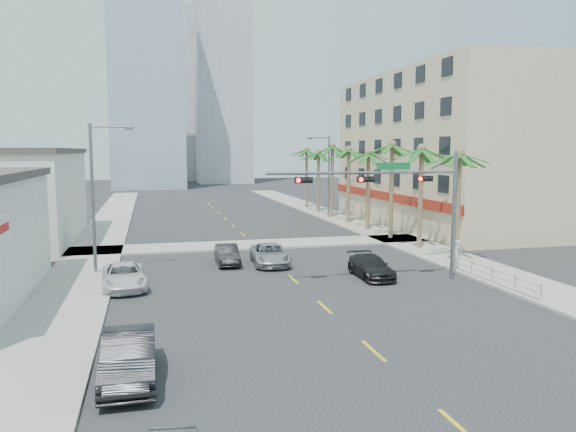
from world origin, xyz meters
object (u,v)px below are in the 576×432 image
object	(u,v)px
car_lane_left	(227,255)
car_lane_center	(270,254)
pedestrian	(456,254)
traffic_signal_mast	(403,193)
car_parked_mid	(129,357)
car_parked_far	(124,276)
car_lane_right	(371,267)

from	to	relation	value
car_lane_left	car_lane_center	distance (m)	2.80
car_lane_center	pedestrian	world-z (taller)	pedestrian
traffic_signal_mast	car_parked_mid	bearing A→B (deg)	-143.87
car_parked_far	car_lane_left	size ratio (longest dim) A/B	1.23
car_parked_far	car_lane_center	distance (m)	9.98
traffic_signal_mast	car_lane_right	world-z (taller)	traffic_signal_mast
car_parked_mid	pedestrian	xyz separation A→B (m)	(19.02, 12.47, 0.26)
traffic_signal_mast	car_lane_left	xyz separation A→B (m)	(-8.91, 7.30, -4.41)
car_lane_center	pedestrian	size ratio (longest dim) A/B	2.70
traffic_signal_mast	pedestrian	bearing A→B (deg)	22.62
car_lane_center	pedestrian	xyz separation A→B (m)	(10.73, -4.65, 0.38)
pedestrian	car_lane_center	bearing A→B (deg)	-66.44
car_lane_center	car_lane_left	bearing A→B (deg)	168.22
car_parked_far	car_lane_left	world-z (taller)	car_parked_far
car_parked_mid	car_lane_left	world-z (taller)	car_parked_mid
car_parked_mid	car_lane_left	xyz separation A→B (m)	(5.59, 17.88, -0.14)
traffic_signal_mast	car_lane_left	distance (m)	12.33
car_parked_mid	car_parked_far	bearing A→B (deg)	93.03
car_lane_center	pedestrian	distance (m)	11.70
car_lane_right	pedestrian	size ratio (longest dim) A/B	2.44
car_lane_right	car_parked_mid	bearing A→B (deg)	-136.69
traffic_signal_mast	car_parked_mid	world-z (taller)	traffic_signal_mast
car_lane_right	traffic_signal_mast	bearing A→B (deg)	-49.69
traffic_signal_mast	car_lane_center	bearing A→B (deg)	133.55
car_lane_center	car_lane_right	xyz separation A→B (m)	(4.99, -5.04, -0.04)
car_parked_far	pedestrian	xyz separation A→B (m)	(19.70, -0.29, 0.38)
car_lane_right	car_lane_left	bearing A→B (deg)	143.96
car_lane_right	car_lane_center	bearing A→B (deg)	135.71
traffic_signal_mast	car_parked_far	xyz separation A→B (m)	(-15.18, 2.18, -4.39)
car_lane_left	car_lane_right	bearing A→B (deg)	-35.77
car_parked_mid	car_lane_left	size ratio (longest dim) A/B	1.22
car_lane_right	car_parked_far	bearing A→B (deg)	178.22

